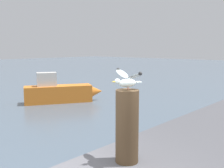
{
  "coord_description": "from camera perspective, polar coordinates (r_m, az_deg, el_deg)",
  "views": [
    {
      "loc": [
        -1.47,
        -2.61,
        2.85
      ],
      "look_at": [
        1.08,
        -0.33,
        2.39
      ],
      "focal_mm": 43.55,
      "sensor_mm": 36.0,
      "label": 1
    }
  ],
  "objects": [
    {
      "name": "mooring_post",
      "position": [
        3.4,
        3.18,
        -8.87
      ],
      "size": [
        0.29,
        0.29,
        0.91
      ],
      "primitive_type": "cylinder",
      "color": "#4C3823",
      "rests_on": "harbor_quay"
    },
    {
      "name": "seagull",
      "position": [
        3.28,
        3.2,
        0.93
      ],
      "size": [
        0.39,
        0.61,
        0.25
      ],
      "color": "tan",
      "rests_on": "mooring_post"
    },
    {
      "name": "boat_orange",
      "position": [
        14.42,
        -10.22,
        -1.7
      ],
      "size": [
        3.94,
        2.84,
        1.58
      ],
      "color": "orange",
      "rests_on": "ground_plane"
    }
  ]
}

